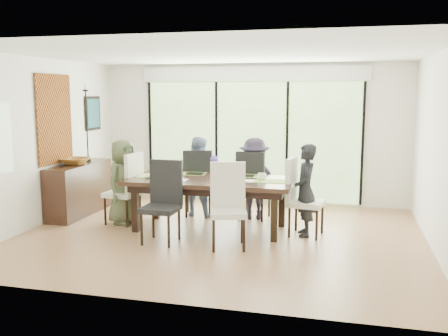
% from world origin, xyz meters
% --- Properties ---
extents(floor, '(6.00, 5.00, 0.01)m').
position_xyz_m(floor, '(0.00, 0.00, -0.01)').
color(floor, brown).
rests_on(floor, ground).
extents(ceiling, '(6.00, 5.00, 0.01)m').
position_xyz_m(ceiling, '(0.00, 0.00, 2.71)').
color(ceiling, white).
rests_on(ceiling, wall_back).
extents(wall_back, '(6.00, 0.02, 2.70)m').
position_xyz_m(wall_back, '(0.00, 2.51, 1.35)').
color(wall_back, silver).
rests_on(wall_back, floor).
extents(wall_front, '(6.00, 0.02, 2.70)m').
position_xyz_m(wall_front, '(0.00, -2.51, 1.35)').
color(wall_front, silver).
rests_on(wall_front, floor).
extents(wall_left, '(0.02, 5.00, 2.70)m').
position_xyz_m(wall_left, '(-3.01, 0.00, 1.35)').
color(wall_left, white).
rests_on(wall_left, floor).
extents(wall_right, '(0.02, 5.00, 2.70)m').
position_xyz_m(wall_right, '(3.01, 0.00, 1.35)').
color(wall_right, beige).
rests_on(wall_right, floor).
extents(glass_doors, '(4.20, 0.02, 2.30)m').
position_xyz_m(glass_doors, '(0.00, 2.47, 1.20)').
color(glass_doors, '#598C3F').
rests_on(glass_doors, wall_back).
extents(blinds_header, '(4.40, 0.06, 0.28)m').
position_xyz_m(blinds_header, '(0.00, 2.46, 2.50)').
color(blinds_header, white).
rests_on(blinds_header, wall_back).
extents(mullion_a, '(0.05, 0.04, 2.30)m').
position_xyz_m(mullion_a, '(-2.10, 2.46, 1.20)').
color(mullion_a, black).
rests_on(mullion_a, wall_back).
extents(mullion_b, '(0.05, 0.04, 2.30)m').
position_xyz_m(mullion_b, '(-0.70, 2.46, 1.20)').
color(mullion_b, black).
rests_on(mullion_b, wall_back).
extents(mullion_c, '(0.05, 0.04, 2.30)m').
position_xyz_m(mullion_c, '(0.70, 2.46, 1.20)').
color(mullion_c, black).
rests_on(mullion_c, wall_back).
extents(mullion_d, '(0.05, 0.04, 2.30)m').
position_xyz_m(mullion_d, '(2.10, 2.46, 1.20)').
color(mullion_d, black).
rests_on(mullion_d, wall_back).
extents(deck, '(6.00, 1.80, 0.10)m').
position_xyz_m(deck, '(0.00, 3.40, -0.05)').
color(deck, brown).
rests_on(deck, ground).
extents(rail_top, '(6.00, 0.08, 0.06)m').
position_xyz_m(rail_top, '(0.00, 4.20, 0.55)').
color(rail_top, brown).
rests_on(rail_top, deck).
extents(foliage_left, '(3.20, 3.20, 3.20)m').
position_xyz_m(foliage_left, '(-1.80, 5.20, 1.44)').
color(foliage_left, '#14380F').
rests_on(foliage_left, ground).
extents(foliage_mid, '(4.00, 4.00, 4.00)m').
position_xyz_m(foliage_mid, '(0.40, 5.80, 1.80)').
color(foliage_mid, '#14380F').
rests_on(foliage_mid, ground).
extents(foliage_right, '(2.80, 2.80, 2.80)m').
position_xyz_m(foliage_right, '(2.20, 5.00, 1.26)').
color(foliage_right, '#14380F').
rests_on(foliage_right, ground).
extents(foliage_far, '(3.60, 3.60, 3.60)m').
position_xyz_m(foliage_far, '(-0.60, 6.50, 1.62)').
color(foliage_far, '#14380F').
rests_on(foliage_far, ground).
extents(table_top, '(2.59, 1.19, 0.06)m').
position_xyz_m(table_top, '(-0.24, 0.33, 0.78)').
color(table_top, black).
rests_on(table_top, floor).
extents(table_apron, '(2.37, 0.97, 0.11)m').
position_xyz_m(table_apron, '(-0.24, 0.33, 0.68)').
color(table_apron, black).
rests_on(table_apron, floor).
extents(table_leg_fl, '(0.10, 0.10, 0.74)m').
position_xyz_m(table_leg_fl, '(-1.32, -0.10, 0.37)').
color(table_leg_fl, black).
rests_on(table_leg_fl, floor).
extents(table_leg_fr, '(0.10, 0.10, 0.74)m').
position_xyz_m(table_leg_fr, '(0.84, -0.10, 0.37)').
color(table_leg_fr, black).
rests_on(table_leg_fr, floor).
extents(table_leg_bl, '(0.10, 0.10, 0.74)m').
position_xyz_m(table_leg_bl, '(-1.32, 0.76, 0.37)').
color(table_leg_bl, black).
rests_on(table_leg_bl, floor).
extents(table_leg_br, '(0.10, 0.10, 0.74)m').
position_xyz_m(table_leg_br, '(0.84, 0.76, 0.37)').
color(table_leg_br, black).
rests_on(table_leg_br, floor).
extents(chair_left_end, '(0.55, 0.55, 1.19)m').
position_xyz_m(chair_left_end, '(-1.74, 0.33, 0.59)').
color(chair_left_end, silver).
rests_on(chair_left_end, floor).
extents(chair_right_end, '(0.56, 0.56, 1.19)m').
position_xyz_m(chair_right_end, '(1.26, 0.33, 0.59)').
color(chair_right_end, white).
rests_on(chair_right_end, floor).
extents(chair_far_left, '(0.60, 0.60, 1.19)m').
position_xyz_m(chair_far_left, '(-0.69, 1.18, 0.59)').
color(chair_far_left, black).
rests_on(chair_far_left, floor).
extents(chair_far_right, '(0.56, 0.56, 1.19)m').
position_xyz_m(chair_far_right, '(0.31, 1.18, 0.59)').
color(chair_far_right, black).
rests_on(chair_far_right, floor).
extents(chair_near_left, '(0.51, 0.51, 1.19)m').
position_xyz_m(chair_near_left, '(-0.74, -0.54, 0.59)').
color(chair_near_left, black).
rests_on(chair_near_left, floor).
extents(chair_near_right, '(0.61, 0.61, 1.19)m').
position_xyz_m(chair_near_right, '(0.26, -0.54, 0.59)').
color(chair_near_right, silver).
rests_on(chair_near_right, floor).
extents(person_left_end, '(0.55, 0.73, 1.39)m').
position_xyz_m(person_left_end, '(-1.72, 0.33, 0.70)').
color(person_left_end, '#4A5337').
rests_on(person_left_end, floor).
extents(person_right_end, '(0.54, 0.72, 1.39)m').
position_xyz_m(person_right_end, '(1.24, 0.33, 0.70)').
color(person_right_end, black).
rests_on(person_right_end, floor).
extents(person_far_left, '(0.72, 0.53, 1.39)m').
position_xyz_m(person_far_left, '(-0.69, 1.16, 0.70)').
color(person_far_left, '#7E93B7').
rests_on(person_far_left, floor).
extents(person_far_right, '(0.72, 0.54, 1.39)m').
position_xyz_m(person_far_right, '(0.31, 1.16, 0.70)').
color(person_far_right, '#251F2F').
rests_on(person_far_right, floor).
extents(placemat_left, '(0.47, 0.34, 0.01)m').
position_xyz_m(placemat_left, '(-1.19, 0.33, 0.81)').
color(placemat_left, '#87BA42').
rests_on(placemat_left, table_top).
extents(placemat_right, '(0.47, 0.34, 0.01)m').
position_xyz_m(placemat_right, '(0.71, 0.33, 0.81)').
color(placemat_right, '#83A93C').
rests_on(placemat_right, table_top).
extents(placemat_far_l, '(0.47, 0.34, 0.01)m').
position_xyz_m(placemat_far_l, '(-0.69, 0.73, 0.81)').
color(placemat_far_l, '#7FA33A').
rests_on(placemat_far_l, table_top).
extents(placemat_far_r, '(0.47, 0.34, 0.01)m').
position_xyz_m(placemat_far_r, '(0.31, 0.73, 0.81)').
color(placemat_far_r, '#85B33F').
rests_on(placemat_far_r, table_top).
extents(placemat_paper, '(0.47, 0.34, 0.01)m').
position_xyz_m(placemat_paper, '(-0.79, 0.03, 0.81)').
color(placemat_paper, white).
rests_on(placemat_paper, table_top).
extents(tablet_far_l, '(0.28, 0.19, 0.01)m').
position_xyz_m(tablet_far_l, '(-0.59, 0.68, 0.82)').
color(tablet_far_l, black).
rests_on(tablet_far_l, table_top).
extents(tablet_far_r, '(0.26, 0.18, 0.01)m').
position_xyz_m(tablet_far_r, '(0.26, 0.68, 0.82)').
color(tablet_far_r, black).
rests_on(tablet_far_r, table_top).
extents(papers, '(0.32, 0.24, 0.00)m').
position_xyz_m(papers, '(0.46, 0.28, 0.81)').
color(papers, white).
rests_on(papers, table_top).
extents(platter_base, '(0.28, 0.28, 0.03)m').
position_xyz_m(platter_base, '(-0.79, 0.03, 0.83)').
color(platter_base, white).
rests_on(platter_base, table_top).
extents(platter_snacks, '(0.22, 0.22, 0.02)m').
position_xyz_m(platter_snacks, '(-0.79, 0.03, 0.85)').
color(platter_snacks, orange).
rests_on(platter_snacks, table_top).
extents(vase, '(0.09, 0.09, 0.13)m').
position_xyz_m(vase, '(-0.19, 0.38, 0.87)').
color(vase, silver).
rests_on(vase, table_top).
extents(hyacinth_stems, '(0.04, 0.04, 0.17)m').
position_xyz_m(hyacinth_stems, '(-0.19, 0.38, 1.00)').
color(hyacinth_stems, '#337226').
rests_on(hyacinth_stems, table_top).
extents(hyacinth_blooms, '(0.12, 0.12, 0.12)m').
position_xyz_m(hyacinth_blooms, '(-0.19, 0.38, 1.11)').
color(hyacinth_blooms, '#5D4DC2').
rests_on(hyacinth_blooms, table_top).
extents(laptop, '(0.42, 0.39, 0.03)m').
position_xyz_m(laptop, '(-1.09, 0.23, 0.82)').
color(laptop, silver).
rests_on(laptop, table_top).
extents(cup_a, '(0.19, 0.19, 0.10)m').
position_xyz_m(cup_a, '(-0.94, 0.48, 0.86)').
color(cup_a, white).
rests_on(cup_a, table_top).
extents(cup_b, '(0.15, 0.15, 0.10)m').
position_xyz_m(cup_b, '(-0.09, 0.23, 0.86)').
color(cup_b, white).
rests_on(cup_b, table_top).
extents(cup_c, '(0.18, 0.18, 0.10)m').
position_xyz_m(cup_c, '(0.56, 0.43, 0.86)').
color(cup_c, white).
rests_on(cup_c, table_top).
extents(book, '(0.28, 0.30, 0.02)m').
position_xyz_m(book, '(0.01, 0.38, 0.82)').
color(book, white).
rests_on(book, table_top).
extents(sideboard, '(0.45, 1.61, 0.90)m').
position_xyz_m(sideboard, '(-2.76, 0.73, 0.45)').
color(sideboard, black).
rests_on(sideboard, floor).
extents(bowl, '(0.48, 0.48, 0.12)m').
position_xyz_m(bowl, '(-2.76, 0.63, 0.96)').
color(bowl, brown).
rests_on(bowl, sideboard).
extents(candlestick_base, '(0.10, 0.10, 0.04)m').
position_xyz_m(candlestick_base, '(-2.76, 1.08, 0.92)').
color(candlestick_base, black).
rests_on(candlestick_base, sideboard).
extents(candlestick_shaft, '(0.02, 0.02, 1.26)m').
position_xyz_m(candlestick_shaft, '(-2.76, 1.08, 1.56)').
color(candlestick_shaft, black).
rests_on(candlestick_shaft, sideboard).
extents(candlestick_pan, '(0.10, 0.10, 0.03)m').
position_xyz_m(candlestick_pan, '(-2.76, 1.08, 2.18)').
color(candlestick_pan, black).
rests_on(candlestick_pan, sideboard).
extents(candle, '(0.04, 0.04, 0.10)m').
position_xyz_m(candle, '(-2.76, 1.08, 2.24)').
color(candle, silver).
rests_on(candle, sideboard).
extents(tapestry, '(0.02, 1.00, 1.50)m').
position_xyz_m(tapestry, '(-2.97, 0.40, 1.70)').
color(tapestry, '#9C4A16').
rests_on(tapestry, wall_left).
extents(art_frame, '(0.03, 0.55, 0.65)m').
position_xyz_m(art_frame, '(-2.97, 1.70, 1.75)').
color(art_frame, black).
rests_on(art_frame, wall_left).
extents(art_canvas, '(0.01, 0.45, 0.55)m').
position_xyz_m(art_canvas, '(-2.95, 1.70, 1.75)').
color(art_canvas, '#18464F').
rests_on(art_canvas, wall_left).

